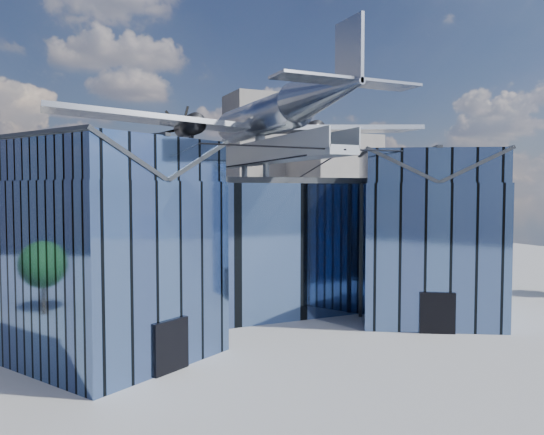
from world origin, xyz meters
name	(u,v)px	position (x,y,z in m)	size (l,w,h in m)	color
ground_plane	(285,331)	(0.00, 0.00, 0.00)	(120.00, 120.00, 0.00)	gray
museum	(250,238)	(0.00, 5.82, 5.54)	(32.88, 24.50, 17.60)	#496395
bg_towers	(148,183)	(1.45, 50.49, 10.01)	(77.00, 24.50, 26.00)	slate
tree_side_e	(457,250)	(21.38, 7.33, 3.41)	(3.71, 3.71, 5.04)	#332414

